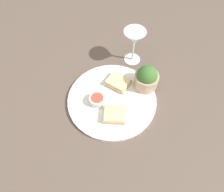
# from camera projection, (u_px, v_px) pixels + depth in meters

# --- Properties ---
(ground_plane) EXTENTS (4.00, 4.00, 0.00)m
(ground_plane) POSITION_uv_depth(u_px,v_px,m) (112.00, 101.00, 0.89)
(ground_plane) COLOR brown
(dinner_plate) EXTENTS (0.36, 0.36, 0.01)m
(dinner_plate) POSITION_uv_depth(u_px,v_px,m) (112.00, 100.00, 0.88)
(dinner_plate) COLOR white
(dinner_plate) RESTS_ON ground_plane
(salad_bowl) EXTENTS (0.10, 0.10, 0.10)m
(salad_bowl) POSITION_uv_depth(u_px,v_px,m) (146.00, 78.00, 0.88)
(salad_bowl) COLOR tan
(salad_bowl) RESTS_ON dinner_plate
(sauce_ramekin) EXTENTS (0.06, 0.06, 0.03)m
(sauce_ramekin) POSITION_uv_depth(u_px,v_px,m) (97.00, 100.00, 0.86)
(sauce_ramekin) COLOR white
(sauce_ramekin) RESTS_ON dinner_plate
(cheese_toast_near) EXTENTS (0.11, 0.10, 0.03)m
(cheese_toast_near) POSITION_uv_depth(u_px,v_px,m) (118.00, 82.00, 0.91)
(cheese_toast_near) COLOR #D1B27F
(cheese_toast_near) RESTS_ON dinner_plate
(cheese_toast_far) EXTENTS (0.09, 0.08, 0.03)m
(cheese_toast_far) POSITION_uv_depth(u_px,v_px,m) (114.00, 114.00, 0.83)
(cheese_toast_far) COLOR #D1B27F
(cheese_toast_far) RESTS_ON dinner_plate
(wine_glass) EXTENTS (0.09, 0.09, 0.16)m
(wine_glass) POSITION_uv_depth(u_px,v_px,m) (134.00, 39.00, 0.91)
(wine_glass) COLOR silver
(wine_glass) RESTS_ON ground_plane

